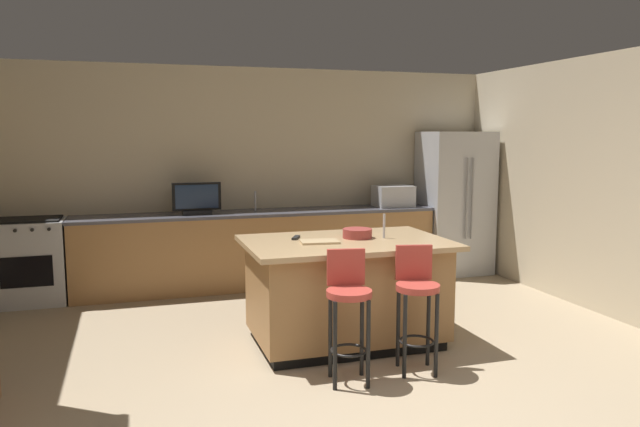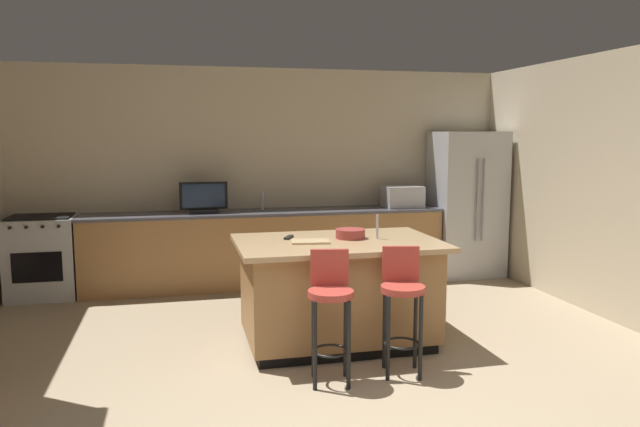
# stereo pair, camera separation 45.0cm
# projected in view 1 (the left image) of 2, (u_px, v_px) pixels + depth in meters

# --- Properties ---
(wall_back) EXTENTS (6.63, 0.12, 2.67)m
(wall_back) POSITION_uv_depth(u_px,v_px,m) (259.00, 175.00, 7.69)
(wall_back) COLOR beige
(wall_back) RESTS_ON ground_plane
(wall_right) EXTENTS (0.12, 4.94, 2.67)m
(wall_right) POSITION_uv_depth(u_px,v_px,m) (589.00, 183.00, 6.47)
(wall_right) COLOR beige
(wall_right) RESTS_ON ground_plane
(counter_back) EXTENTS (4.39, 0.62, 0.92)m
(counter_back) POSITION_uv_depth(u_px,v_px,m) (260.00, 249.00, 7.42)
(counter_back) COLOR #9E7042
(counter_back) RESTS_ON ground_plane
(kitchen_island) EXTENTS (1.77, 1.17, 0.93)m
(kitchen_island) POSITION_uv_depth(u_px,v_px,m) (346.00, 291.00, 5.38)
(kitchen_island) COLOR black
(kitchen_island) RESTS_ON ground_plane
(refrigerator) EXTENTS (0.87, 0.73, 1.89)m
(refrigerator) POSITION_uv_depth(u_px,v_px,m) (454.00, 203.00, 8.10)
(refrigerator) COLOR #B7BABF
(refrigerator) RESTS_ON ground_plane
(range_oven) EXTENTS (0.74, 0.63, 0.94)m
(range_oven) POSITION_uv_depth(u_px,v_px,m) (31.00, 261.00, 6.66)
(range_oven) COLOR #B7BABF
(range_oven) RESTS_ON ground_plane
(microwave) EXTENTS (0.48, 0.36, 0.27)m
(microwave) POSITION_uv_depth(u_px,v_px,m) (393.00, 196.00, 7.87)
(microwave) COLOR #B7BABF
(microwave) RESTS_ON counter_back
(tv_monitor) EXTENTS (0.56, 0.16, 0.38)m
(tv_monitor) POSITION_uv_depth(u_px,v_px,m) (197.00, 200.00, 7.07)
(tv_monitor) COLOR black
(tv_monitor) RESTS_ON counter_back
(sink_faucet_back) EXTENTS (0.02, 0.02, 0.24)m
(sink_faucet_back) POSITION_uv_depth(u_px,v_px,m) (255.00, 201.00, 7.43)
(sink_faucet_back) COLOR #B2B2B7
(sink_faucet_back) RESTS_ON counter_back
(sink_faucet_island) EXTENTS (0.02, 0.02, 0.22)m
(sink_faucet_island) POSITION_uv_depth(u_px,v_px,m) (384.00, 226.00, 5.42)
(sink_faucet_island) COLOR #B2B2B7
(sink_faucet_island) RESTS_ON kitchen_island
(bar_stool_left) EXTENTS (0.34, 0.36, 0.99)m
(bar_stool_left) POSITION_uv_depth(u_px,v_px,m) (348.00, 304.00, 4.52)
(bar_stool_left) COLOR #B23D33
(bar_stool_left) RESTS_ON ground_plane
(bar_stool_right) EXTENTS (0.35, 0.37, 0.98)m
(bar_stool_right) POSITION_uv_depth(u_px,v_px,m) (417.00, 297.00, 4.73)
(bar_stool_right) COLOR #B23D33
(bar_stool_right) RESTS_ON ground_plane
(fruit_bowl) EXTENTS (0.26, 0.26, 0.08)m
(fruit_bowl) POSITION_uv_depth(u_px,v_px,m) (357.00, 233.00, 5.44)
(fruit_bowl) COLOR #993833
(fruit_bowl) RESTS_ON kitchen_island
(tv_remote) EXTENTS (0.12, 0.17, 0.02)m
(tv_remote) POSITION_uv_depth(u_px,v_px,m) (296.00, 238.00, 5.40)
(tv_remote) COLOR black
(tv_remote) RESTS_ON kitchen_island
(cutting_board) EXTENTS (0.35, 0.25, 0.02)m
(cutting_board) POSITION_uv_depth(u_px,v_px,m) (320.00, 242.00, 5.20)
(cutting_board) COLOR tan
(cutting_board) RESTS_ON kitchen_island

